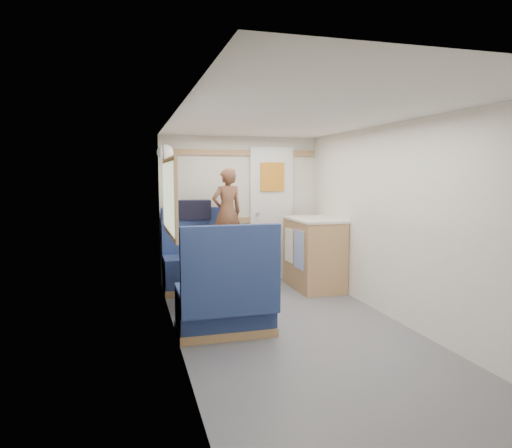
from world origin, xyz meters
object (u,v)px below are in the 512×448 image
object	(u,v)px
tumbler_left	(200,245)
bread_loaf	(221,237)
cheese_block	(227,243)
wine_glass	(206,233)
bench_near	(226,303)
person	(227,212)
tray	(221,247)
galley_counter	(314,253)
bench_far	(198,267)
pepper_grinder	(209,239)
dinette_table	(210,258)
duffel_bag	(191,209)
beer_glass	(228,238)
tumbler_right	(208,239)
dome_light	(165,153)
tumbler_mid	(191,236)
orange_fruit	(230,239)

from	to	relation	value
tumbler_left	bread_loaf	bearing A→B (deg)	60.55
cheese_block	wine_glass	world-z (taller)	wine_glass
bench_near	person	distance (m)	1.78
tray	galley_counter	bearing A→B (deg)	29.62
bench_far	tray	xyz separation A→B (m)	(0.08, -1.10, 0.43)
tray	tumbler_left	xyz separation A→B (m)	(-0.24, -0.11, 0.05)
galley_counter	pepper_grinder	distance (m)	1.56
dinette_table	bench_far	bearing A→B (deg)	90.00
duffel_bag	tumbler_left	bearing A→B (deg)	-89.36
cheese_block	beer_glass	distance (m)	0.30
dinette_table	bench_far	world-z (taller)	bench_far
tumbler_left	beer_glass	size ratio (longest dim) A/B	1.10
tumbler_right	bread_loaf	distance (m)	0.27
galley_counter	tumbler_left	size ratio (longest dim) A/B	7.97
dome_light	person	xyz separation A→B (m)	(0.74, -0.12, -0.74)
dome_light	wine_glass	size ratio (longest dim) A/B	1.19
dome_light	galley_counter	world-z (taller)	dome_light
galley_counter	tumbler_mid	size ratio (longest dim) A/B	7.58
orange_fruit	wine_glass	distance (m)	0.27
dome_light	bread_loaf	bearing A→B (deg)	-46.90
dome_light	orange_fruit	size ratio (longest dim) A/B	2.72
duffel_bag	wine_glass	xyz separation A→B (m)	(0.03, -1.04, -0.18)
orange_fruit	bench_near	bearing A→B (deg)	-104.91
person	pepper_grinder	world-z (taller)	person
galley_counter	tumbler_mid	world-z (taller)	galley_counter
duffel_bag	orange_fruit	world-z (taller)	duffel_bag
dinette_table	duffel_bag	world-z (taller)	duffel_bag
galley_counter	orange_fruit	world-z (taller)	galley_counter
orange_fruit	tumbler_left	size ratio (longest dim) A/B	0.64
person	orange_fruit	distance (m)	0.79
cheese_block	wine_glass	distance (m)	0.34
person	bread_loaf	bearing A→B (deg)	55.71
cheese_block	wine_glass	xyz separation A→B (m)	(-0.17, 0.28, 0.09)
orange_fruit	duffel_bag	bearing A→B (deg)	103.56
bench_far	bench_near	world-z (taller)	same
wine_glass	tray	bearing A→B (deg)	-72.20
beer_glass	bread_loaf	xyz separation A→B (m)	(-0.05, 0.16, -0.01)
bench_far	bench_near	size ratio (longest dim) A/B	1.00
bench_far	dome_light	world-z (taller)	dome_light
galley_counter	tumbler_left	distance (m)	1.88
wine_glass	dome_light	bearing A→B (deg)	115.45
tumbler_mid	cheese_block	bearing A→B (deg)	-60.89
person	tumbler_mid	size ratio (longest dim) A/B	9.19
wine_glass	tumbler_mid	bearing A→B (deg)	116.64
wine_glass	tumbler_right	distance (m)	0.07
tumbler_right	pepper_grinder	size ratio (longest dim) A/B	1.14
bench_far	orange_fruit	size ratio (longest dim) A/B	14.29
wine_glass	tumbler_left	distance (m)	0.45
tray	bread_loaf	xyz separation A→B (m)	(0.09, 0.49, 0.04)
person	duffel_bag	xyz separation A→B (m)	(-0.40, 0.39, 0.02)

